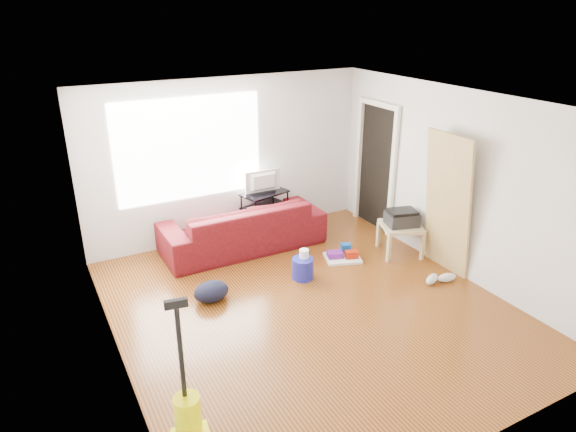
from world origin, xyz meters
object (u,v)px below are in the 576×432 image
tv_stand (265,213)px  vacuum (190,430)px  sofa (243,247)px  cleaning_tray (343,255)px  backpack (212,300)px  side_table (401,229)px  bucket (303,278)px

tv_stand → vacuum: bearing=-138.2°
sofa → vacuum: vacuum is taller
cleaning_tray → backpack: size_ratio=1.33×
side_table → bucket: bearing=179.4°
cleaning_tray → side_table: bearing=-15.5°
tv_stand → vacuum: size_ratio=0.55×
bucket → sofa: bearing=104.4°
tv_stand → backpack: size_ratio=1.78×
sofa → cleaning_tray: (1.13, -1.05, 0.05)m
sofa → tv_stand: (0.51, 0.27, 0.37)m
side_table → backpack: side_table is taller
tv_stand → backpack: 2.12m
cleaning_tray → backpack: (-2.10, -0.16, -0.05)m
backpack → vacuum: 2.43m
side_table → vacuum: vacuum is taller
side_table → vacuum: bearing=-151.7°
tv_stand → bucket: bearing=-111.2°
sofa → bucket: 1.31m
tv_stand → bucket: tv_stand is taller
sofa → bucket: bearing=104.4°
backpack → vacuum: bearing=-122.8°
backpack → side_table: bearing=-10.0°
backpack → sofa: bearing=42.9°
tv_stand → cleaning_tray: tv_stand is taller
cleaning_tray → sofa: bearing=137.2°
side_table → backpack: bearing=178.5°
cleaning_tray → backpack: bearing=-175.6°
sofa → bucket: sofa is taller
tv_stand → cleaning_tray: 1.49m
bucket → vacuum: bearing=-136.9°
backpack → vacuum: (-1.00, -2.20, 0.27)m
sofa → cleaning_tray: size_ratio=4.05×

